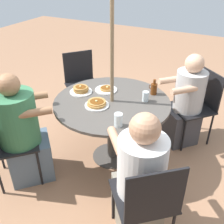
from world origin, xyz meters
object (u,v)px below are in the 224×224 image
diner_north (23,135)px  coffee_cup (142,121)px  diner_south (186,105)px  syrup_bottle (154,89)px  drinking_glass_a (118,120)px  patio_table (112,110)px  diner_east (139,181)px  pancake_plate_b (106,89)px  pancake_plate_c (81,90)px  patio_chair_west (82,80)px  patio_chair_north (4,139)px  drinking_glass_b (145,96)px  pancake_plate_a (97,104)px  patio_chair_south (198,102)px  patio_chair_east (147,199)px

diner_north → coffee_cup: 1.18m
coffee_cup → diner_south: bearing=-101.6°
syrup_bottle → drinking_glass_a: syrup_bottle is taller
patio_table → coffee_cup: size_ratio=12.61×
diner_east → pancake_plate_b: 1.20m
pancake_plate_b → pancake_plate_c: pancake_plate_c is taller
patio_chair_west → patio_chair_north: bearing=42.8°
coffee_cup → drinking_glass_b: 0.45m
drinking_glass_a → pancake_plate_c: bearing=-31.7°
diner_south → drinking_glass_a: 1.16m
patio_chair_north → drinking_glass_b: patio_chair_north is taller
pancake_plate_a → drinking_glass_b: bearing=-141.4°
diner_north → pancake_plate_b: bearing=104.8°
patio_chair_north → drinking_glass_b: size_ratio=8.48×
patio_table → patio_chair_north: 1.11m
diner_south → drinking_glass_b: bearing=101.1°
diner_east → coffee_cup: (0.16, -0.42, 0.27)m
pancake_plate_c → drinking_glass_b: bearing=-169.0°
diner_north → coffee_cup: bearing=63.8°
patio_chair_south → coffee_cup: bearing=116.9°
pancake_plate_a → syrup_bottle: (-0.42, -0.50, 0.04)m
patio_chair_east → pancake_plate_a: patio_chair_east is taller
pancake_plate_c → patio_chair_east: bearing=142.2°
diner_east → coffee_cup: diner_east is taller
patio_chair_north → diner_north: size_ratio=0.76×
patio_chair_north → diner_north: 0.18m
diner_east → drinking_glass_b: 0.95m
diner_south → coffee_cup: 1.01m
diner_south → coffee_cup: bearing=121.6°
diner_north → patio_chair_east: (-1.36, 0.18, -0.01)m
patio_chair_east → drinking_glass_b: bearing=71.9°
pancake_plate_a → drinking_glass_b: (-0.40, -0.32, 0.03)m
patio_table → drinking_glass_a: size_ratio=9.79×
pancake_plate_b → drinking_glass_a: 0.71m
patio_table → pancake_plate_b: bearing=-48.3°
patio_chair_east → diner_south: diner_south is taller
patio_table → pancake_plate_a: size_ratio=4.97×
pancake_plate_b → drinking_glass_a: bearing=126.6°
patio_chair_south → drinking_glass_a: (0.50, 1.19, 0.29)m
patio_table → diner_north: size_ratio=1.03×
drinking_glass_b → drinking_glass_a: bearing=84.7°
patio_chair_west → pancake_plate_c: 0.87m
diner_east → patio_chair_west: (1.44, -1.41, -0.01)m
patio_chair_south → patio_chair_west: same height
diner_north → pancake_plate_a: (-0.56, -0.50, 0.24)m
syrup_bottle → coffee_cup: 0.63m
patio_table → patio_chair_west: patio_chair_west is taller
patio_table → pancake_plate_c: size_ratio=4.97×
pancake_plate_a → drinking_glass_b: drinking_glass_b is taller
patio_table → patio_chair_west: 1.11m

